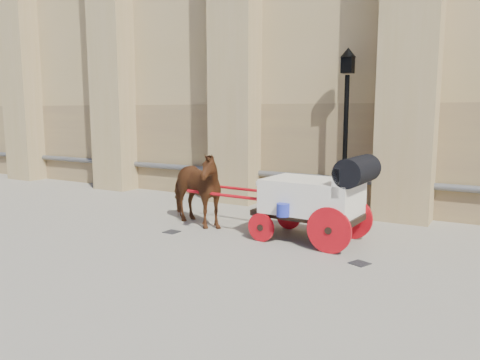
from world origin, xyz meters
The scene contains 6 objects.
ground centered at (0.00, 0.00, 0.00)m, with size 90.00×90.00×0.00m, color gray.
horse centered at (-0.36, 0.47, 0.92)m, with size 0.99×2.18×1.84m, color brown.
carriage centered at (2.81, 0.60, 1.02)m, with size 4.39×1.58×1.89m.
street_lamp centered at (2.50, 3.40, 2.36)m, with size 0.41×0.41×4.41m.
drain_grate_near centered at (-0.41, -0.32, 0.01)m, with size 0.32×0.32×0.01m, color black.
drain_grate_far centered at (4.02, -0.40, 0.01)m, with size 0.32×0.32×0.01m, color black.
Camera 1 is at (6.23, -8.71, 2.80)m, focal length 35.00 mm.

